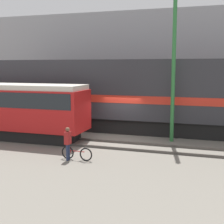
{
  "coord_description": "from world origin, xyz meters",
  "views": [
    {
      "loc": [
        5.43,
        -18.31,
        4.5
      ],
      "look_at": [
        -0.12,
        -0.79,
        1.8
      ],
      "focal_mm": 50.0,
      "sensor_mm": 36.0,
      "label": 1
    }
  ],
  "objects_px": {
    "freight_locomotive": "(134,94)",
    "bicycle": "(77,153)",
    "streetcar": "(9,107)",
    "person": "(68,140)",
    "utility_pole_left": "(174,60)"
  },
  "relations": [
    {
      "from": "bicycle",
      "to": "person",
      "type": "xyz_separation_m",
      "value": [
        -0.4,
        -0.13,
        0.65
      ]
    },
    {
      "from": "bicycle",
      "to": "person",
      "type": "bearing_deg",
      "value": -161.37
    },
    {
      "from": "streetcar",
      "to": "utility_pole_left",
      "type": "distance_m",
      "value": 10.52
    },
    {
      "from": "freight_locomotive",
      "to": "bicycle",
      "type": "xyz_separation_m",
      "value": [
        -1.06,
        -7.44,
        -2.25
      ]
    },
    {
      "from": "bicycle",
      "to": "utility_pole_left",
      "type": "bearing_deg",
      "value": 53.48
    },
    {
      "from": "bicycle",
      "to": "person",
      "type": "height_order",
      "value": "person"
    },
    {
      "from": "person",
      "to": "utility_pole_left",
      "type": "bearing_deg",
      "value": 51.5
    },
    {
      "from": "streetcar",
      "to": "bicycle",
      "type": "bearing_deg",
      "value": -27.59
    },
    {
      "from": "bicycle",
      "to": "person",
      "type": "distance_m",
      "value": 0.77
    },
    {
      "from": "person",
      "to": "freight_locomotive",
      "type": "bearing_deg",
      "value": 79.14
    },
    {
      "from": "person",
      "to": "streetcar",
      "type": "bearing_deg",
      "value": 149.73
    },
    {
      "from": "freight_locomotive",
      "to": "streetcar",
      "type": "bearing_deg",
      "value": -148.42
    },
    {
      "from": "streetcar",
      "to": "person",
      "type": "height_order",
      "value": "streetcar"
    },
    {
      "from": "freight_locomotive",
      "to": "person",
      "type": "relative_size",
      "value": 13.44
    },
    {
      "from": "freight_locomotive",
      "to": "bicycle",
      "type": "bearing_deg",
      "value": -98.08
    }
  ]
}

